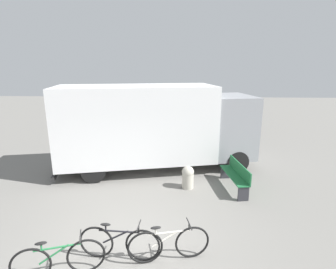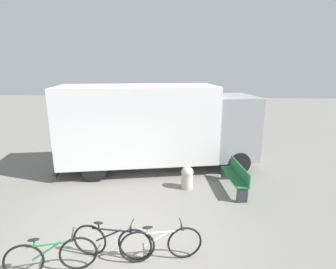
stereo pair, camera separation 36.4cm
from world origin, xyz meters
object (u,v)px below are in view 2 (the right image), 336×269
at_px(delivery_truck, 156,124).
at_px(bollard_near_bench, 187,177).
at_px(bicycle_near, 51,256).
at_px(bicycle_middle, 112,241).
at_px(park_bench, 236,176).
at_px(bicycle_far, 161,244).

distance_m(delivery_truck, bollard_near_bench, 2.57).
relative_size(bicycle_near, bicycle_middle, 0.96).
bearing_deg(bicycle_middle, bollard_near_bench, 69.13).
bearing_deg(bicycle_middle, delivery_truck, 90.04).
relative_size(park_bench, bicycle_near, 1.09).
xyz_separation_m(bicycle_middle, bollard_near_bench, (1.54, 3.47, 0.01)).
xyz_separation_m(bicycle_near, bicycle_far, (2.10, 0.56, 0.00)).
bearing_deg(bicycle_near, bollard_near_bench, 39.27).
height_order(park_bench, bicycle_far, park_bench).
distance_m(park_bench, bicycle_near, 5.82).
bearing_deg(bicycle_far, bicycle_near, -177.90).
relative_size(delivery_truck, bollard_near_bench, 10.22).
bearing_deg(bollard_near_bench, delivery_truck, 125.70).
height_order(bicycle_middle, bollard_near_bench, bicycle_middle).
distance_m(bicycle_middle, bollard_near_bench, 3.80).
xyz_separation_m(delivery_truck, bicycle_far, (0.77, -5.22, -1.41)).
bearing_deg(bicycle_far, bicycle_middle, 167.78).
distance_m(bicycle_far, bollard_near_bench, 3.49).
height_order(park_bench, bicycle_near, park_bench).
bearing_deg(bicycle_middle, bicycle_near, -149.37).
height_order(delivery_truck, bollard_near_bench, delivery_truck).
distance_m(park_bench, bicycle_far, 4.06).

